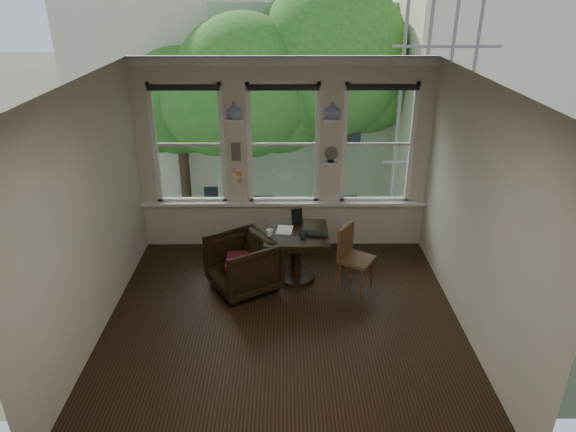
{
  "coord_description": "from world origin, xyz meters",
  "views": [
    {
      "loc": [
        0.03,
        -5.37,
        3.95
      ],
      "look_at": [
        0.06,
        0.9,
        1.1
      ],
      "focal_mm": 32.0,
      "sensor_mm": 36.0,
      "label": 1
    }
  ],
  "objects_px": {
    "table": "(296,255)",
    "armchair_left": "(243,264)",
    "laptop": "(313,236)",
    "mug": "(270,233)",
    "side_chair_right": "(357,259)"
  },
  "relations": [
    {
      "from": "table",
      "to": "side_chair_right",
      "type": "height_order",
      "value": "side_chair_right"
    },
    {
      "from": "laptop",
      "to": "mug",
      "type": "xyz_separation_m",
      "value": [
        -0.6,
        0.03,
        0.03
      ]
    },
    {
      "from": "laptop",
      "to": "mug",
      "type": "bearing_deg",
      "value": -161.54
    },
    {
      "from": "table",
      "to": "armchair_left",
      "type": "height_order",
      "value": "armchair_left"
    },
    {
      "from": "table",
      "to": "laptop",
      "type": "distance_m",
      "value": 0.48
    },
    {
      "from": "side_chair_right",
      "to": "mug",
      "type": "relative_size",
      "value": 8.77
    },
    {
      "from": "table",
      "to": "armchair_left",
      "type": "distance_m",
      "value": 0.8
    },
    {
      "from": "armchair_left",
      "to": "side_chair_right",
      "type": "relative_size",
      "value": 0.94
    },
    {
      "from": "table",
      "to": "side_chair_right",
      "type": "distance_m",
      "value": 0.89
    },
    {
      "from": "laptop",
      "to": "mug",
      "type": "relative_size",
      "value": 3.46
    },
    {
      "from": "armchair_left",
      "to": "laptop",
      "type": "relative_size",
      "value": 2.38
    },
    {
      "from": "table",
      "to": "mug",
      "type": "relative_size",
      "value": 8.58
    },
    {
      "from": "mug",
      "to": "side_chair_right",
      "type": "bearing_deg",
      "value": -6.74
    },
    {
      "from": "armchair_left",
      "to": "table",
      "type": "bearing_deg",
      "value": 79.26
    },
    {
      "from": "table",
      "to": "armchair_left",
      "type": "xyz_separation_m",
      "value": [
        -0.75,
        -0.28,
        0.02
      ]
    }
  ]
}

